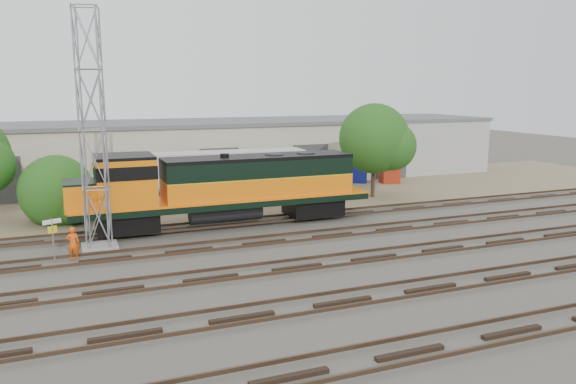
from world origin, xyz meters
name	(u,v)px	position (x,y,z in m)	size (l,w,h in m)	color
ground	(274,251)	(0.00, 0.00, 0.00)	(140.00, 140.00, 0.00)	#47423A
dirt_strip	(204,198)	(0.00, 15.00, 0.01)	(80.00, 16.00, 0.02)	#726047
tracks	(297,267)	(0.00, -3.00, 0.08)	(80.00, 20.40, 0.28)	black
warehouse	(183,152)	(0.04, 22.98, 2.65)	(58.40, 10.40, 5.30)	beige
locomotive	(220,187)	(-1.14, 6.00, 2.42)	(17.60, 3.09, 4.23)	black
signal_tower	(93,135)	(-8.11, 3.79, 5.81)	(1.76, 1.76, 11.92)	gray
sign_post	(53,232)	(-10.24, 2.17, 1.48)	(0.81, 0.39, 2.12)	gray
worker	(73,244)	(-9.38, 2.19, 0.82)	(0.60, 0.39, 1.64)	#EE520D
semi_trailer	(228,170)	(1.47, 13.49, 2.28)	(11.90, 3.07, 3.62)	silver
dumpster_blue	(357,174)	(14.11, 17.19, 0.75)	(1.60, 1.50, 1.50)	navy
dumpster_red	(390,175)	(16.54, 15.81, 0.70)	(1.50, 1.40, 1.40)	maroon
tree_mid	(60,193)	(-9.87, 10.56, 1.83)	(4.63, 4.41, 4.41)	#382619
tree_east	(379,141)	(12.18, 10.53, 4.29)	(5.46, 5.20, 7.03)	#382619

